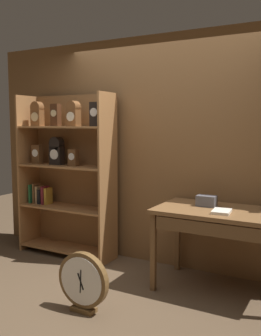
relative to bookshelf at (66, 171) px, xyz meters
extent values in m
plane|color=brown|center=(1.23, -1.01, -1.04)|extent=(10.00, 10.00, 0.00)
cube|color=brown|center=(1.23, 0.26, 0.26)|extent=(4.80, 0.05, 2.60)
cube|color=#9E6B3D|center=(-0.58, -0.04, -0.06)|extent=(0.02, 0.39, 1.97)
cube|color=#9E6B3D|center=(0.64, -0.04, -0.06)|extent=(0.02, 0.39, 1.97)
cube|color=brown|center=(0.03, 0.15, -0.06)|extent=(1.24, 0.01, 1.97)
cube|color=#9E6B3D|center=(0.03, -0.04, -0.96)|extent=(1.19, 0.37, 0.02)
cube|color=#9E6B3D|center=(0.03, -0.04, -0.45)|extent=(1.19, 0.37, 0.02)
cube|color=#9E6B3D|center=(0.03, -0.04, 0.06)|extent=(1.19, 0.37, 0.02)
cube|color=#9E6B3D|center=(0.03, -0.04, 0.53)|extent=(1.19, 0.37, 0.02)
cube|color=brown|center=(-0.40, -0.04, 0.64)|extent=(0.15, 0.09, 0.20)
cylinder|color=brown|center=(-0.40, -0.04, 0.77)|extent=(0.15, 0.09, 0.15)
cylinder|color=#C6B78C|center=(-0.40, -0.09, 0.66)|extent=(0.11, 0.01, 0.11)
cube|color=brown|center=(-0.41, -0.05, 0.19)|extent=(0.12, 0.08, 0.24)
cylinder|color=white|center=(-0.41, -0.09, 0.21)|extent=(0.09, 0.01, 0.09)
cube|color=#472816|center=(-0.10, -0.05, 0.68)|extent=(0.11, 0.08, 0.27)
cylinder|color=#C6B78C|center=(-0.10, -0.09, 0.70)|extent=(0.08, 0.01, 0.08)
cube|color=black|center=(-0.11, -0.03, 0.18)|extent=(0.16, 0.10, 0.22)
cylinder|color=black|center=(-0.11, -0.03, 0.33)|extent=(0.16, 0.10, 0.16)
cylinder|color=white|center=(-0.11, -0.08, 0.20)|extent=(0.12, 0.01, 0.12)
cube|color=brown|center=(0.18, -0.06, 0.64)|extent=(0.14, 0.11, 0.19)
cylinder|color=brown|center=(0.18, -0.06, 0.77)|extent=(0.14, 0.11, 0.14)
cylinder|color=silver|center=(0.18, -0.12, 0.65)|extent=(0.11, 0.01, 0.11)
cube|color=brown|center=(0.17, -0.07, 0.17)|extent=(0.11, 0.08, 0.20)
cylinder|color=silver|center=(0.17, -0.11, 0.19)|extent=(0.08, 0.01, 0.08)
cube|color=black|center=(0.47, -0.01, 0.68)|extent=(0.13, 0.11, 0.28)
cylinder|color=silver|center=(0.47, -0.07, 0.70)|extent=(0.10, 0.01, 0.10)
cube|color=#236638|center=(-0.51, -0.05, -0.32)|extent=(0.03, 0.13, 0.24)
cube|color=brown|center=(-0.46, -0.04, -0.31)|extent=(0.02, 0.14, 0.25)
cube|color=tan|center=(-0.41, -0.03, -0.33)|extent=(0.03, 0.14, 0.22)
cube|color=black|center=(-0.36, -0.05, -0.35)|extent=(0.04, 0.13, 0.18)
cube|color=maroon|center=(-0.31, -0.04, -0.33)|extent=(0.04, 0.13, 0.23)
cube|color=#B78C2D|center=(-0.27, -0.03, -0.34)|extent=(0.04, 0.12, 0.21)
cube|color=brown|center=(2.03, -0.16, -0.26)|extent=(1.32, 0.72, 0.04)
cube|color=brown|center=(1.42, -0.47, -0.66)|extent=(0.05, 0.05, 0.76)
cube|color=brown|center=(1.42, 0.15, -0.66)|extent=(0.05, 0.05, 0.76)
cube|color=brown|center=(2.03, -0.50, -0.35)|extent=(1.12, 0.03, 0.12)
cube|color=#595960|center=(1.81, -0.08, -0.19)|extent=(0.19, 0.12, 0.11)
cube|color=silver|center=(2.03, -0.29, -0.23)|extent=(0.18, 0.24, 0.02)
cube|color=brown|center=(1.08, -1.15, -1.02)|extent=(0.22, 0.11, 0.04)
cylinder|color=brown|center=(1.08, -1.15, -0.76)|extent=(0.49, 0.06, 0.49)
cylinder|color=white|center=(1.08, -1.18, -0.76)|extent=(0.42, 0.01, 0.42)
cube|color=black|center=(1.08, -1.19, -0.76)|extent=(0.07, 0.01, 0.14)
cube|color=black|center=(1.08, -1.19, -0.76)|extent=(0.02, 0.01, 0.20)
camera|label=1|loc=(2.98, -3.72, 0.57)|focal=41.19mm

